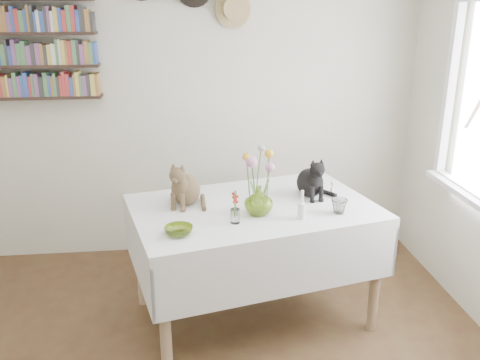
{
  "coord_description": "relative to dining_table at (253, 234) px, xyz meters",
  "views": [
    {
      "loc": [
        0.05,
        -1.95,
        2.07
      ],
      "look_at": [
        0.37,
        1.01,
        1.05
      ],
      "focal_mm": 38.0,
      "sensor_mm": 36.0,
      "label": 1
    }
  ],
  "objects": [
    {
      "name": "room",
      "position": [
        -0.47,
        -1.11,
        0.62
      ],
      "size": [
        4.08,
        4.58,
        2.58
      ],
      "color": "brown",
      "rests_on": "ground"
    },
    {
      "name": "dining_table",
      "position": [
        0.0,
        0.0,
        0.0
      ],
      "size": [
        1.75,
        1.34,
        0.83
      ],
      "color": "white",
      "rests_on": "room"
    },
    {
      "name": "tabby_cat",
      "position": [
        -0.44,
        0.09,
        0.36
      ],
      "size": [
        0.3,
        0.33,
        0.31
      ],
      "primitive_type": null,
      "rotation": [
        0.0,
        0.0,
        -0.44
      ],
      "color": "brown",
      "rests_on": "dining_table"
    },
    {
      "name": "black_cat",
      "position": [
        0.41,
        0.14,
        0.35
      ],
      "size": [
        0.24,
        0.28,
        0.3
      ],
      "primitive_type": null,
      "rotation": [
        0.0,
        0.0,
        0.17
      ],
      "color": "black",
      "rests_on": "dining_table"
    },
    {
      "name": "flower_vase",
      "position": [
        0.01,
        -0.15,
        0.3
      ],
      "size": [
        0.21,
        0.21,
        0.19
      ],
      "primitive_type": "imported",
      "rotation": [
        0.0,
        0.0,
        0.23
      ],
      "color": "#A3C03E",
      "rests_on": "dining_table"
    },
    {
      "name": "green_bowl",
      "position": [
        -0.48,
        -0.4,
        0.23
      ],
      "size": [
        0.2,
        0.2,
        0.05
      ],
      "primitive_type": "imported",
      "rotation": [
        0.0,
        0.0,
        0.26
      ],
      "color": "#A3C03E",
      "rests_on": "dining_table"
    },
    {
      "name": "drinking_glass",
      "position": [
        0.52,
        -0.18,
        0.25
      ],
      "size": [
        0.1,
        0.1,
        0.09
      ],
      "primitive_type": "imported",
      "rotation": [
        0.0,
        0.0,
        -0.04
      ],
      "color": "white",
      "rests_on": "dining_table"
    },
    {
      "name": "candlestick",
      "position": [
        0.26,
        -0.24,
        0.27
      ],
      "size": [
        0.05,
        0.05,
        0.18
      ],
      "color": "white",
      "rests_on": "dining_table"
    },
    {
      "name": "berry_jar",
      "position": [
        -0.15,
        -0.26,
        0.31
      ],
      "size": [
        0.06,
        0.06,
        0.22
      ],
      "color": "white",
      "rests_on": "dining_table"
    },
    {
      "name": "porcelain_figurine",
      "position": [
        0.57,
        0.16,
        0.25
      ],
      "size": [
        0.05,
        0.05,
        0.09
      ],
      "color": "white",
      "rests_on": "dining_table"
    },
    {
      "name": "flower_bouquet",
      "position": [
        0.01,
        -0.13,
        0.55
      ],
      "size": [
        0.17,
        0.12,
        0.39
      ],
      "color": "#4C7233",
      "rests_on": "flower_vase"
    },
    {
      "name": "bookshelf_unit",
      "position": [
        -1.57,
        1.05,
        1.21
      ],
      "size": [
        1.0,
        0.16,
        0.91
      ],
      "color": "black",
      "rests_on": "room"
    }
  ]
}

